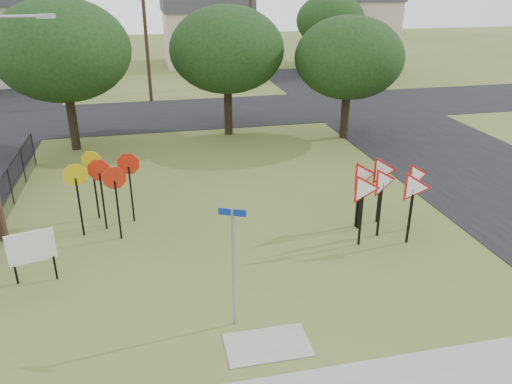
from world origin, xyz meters
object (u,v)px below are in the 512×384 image
Objects in this scene: street_name_sign at (233,261)px; info_board at (31,249)px; yield_sign_cluster at (382,182)px; stop_sign_cluster at (103,177)px.

street_name_sign is 6.08m from info_board.
yield_sign_cluster is 2.02× the size of info_board.
street_name_sign is 6.77m from yield_sign_cluster.
street_name_sign is 1.00× the size of yield_sign_cluster.
stop_sign_cluster is (-3.33, 6.08, 0.08)m from street_name_sign.
info_board is (-10.80, -0.67, -0.79)m from yield_sign_cluster.
info_board is at bearing -176.45° from yield_sign_cluster.
street_name_sign reaches higher than info_board.
stop_sign_cluster is 0.80× the size of yield_sign_cluster.
yield_sign_cluster is at bearing 3.55° from info_board.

